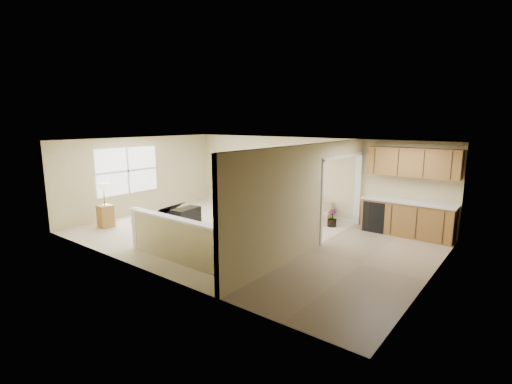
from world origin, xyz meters
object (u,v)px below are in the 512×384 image
Objects in this scene: accent_table at (264,200)px; piano_bench at (186,218)px; loveseat at (309,212)px; piano at (163,204)px; small_plant at (332,219)px; palm_plant at (256,192)px; lamp_stand at (105,209)px.

piano_bench is at bearing -104.91° from accent_table.
loveseat is 1.72m from accent_table.
small_plant is at bearing 23.33° from piano.
piano_bench is 0.63× the size of palm_plant.
piano is 1.05m from piano_bench.
lamp_stand reaches higher than accent_table.
piano reaches higher than small_plant.
accent_table is at bearing 177.10° from small_plant.
lamp_stand is at bearing -121.58° from accent_table.
accent_table is 1.29× the size of small_plant.
piano is at bearing -158.10° from loveseat.
lamp_stand is at bearing -141.70° from small_plant.
piano_bench is 2.85m from accent_table.
accent_table is 0.52× the size of lamp_stand.
palm_plant reaches higher than piano_bench.
palm_plant is at bearing 56.42° from piano.
palm_plant reaches higher than accent_table.
palm_plant is at bearing 175.67° from small_plant.
accent_table is (-1.71, 0.02, 0.13)m from loveseat.
piano_bench is 2.89m from palm_plant.
piano is 2.61× the size of accent_table.
small_plant is at bearing 38.30° from lamp_stand.
piano is 3.36× the size of small_plant.
accent_table reaches higher than piano_bench.
piano is 2.06× the size of piano_bench.
loveseat is 1.22× the size of lamp_stand.
piano_bench is 1.26× the size of accent_table.
piano reaches higher than accent_table.
lamp_stand is (-0.81, -1.43, 0.01)m from piano.
loveseat is (2.45, 2.73, 0.01)m from piano_bench.
lamp_stand is (-2.17, -4.26, -0.12)m from palm_plant.
piano_bench reaches higher than small_plant.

